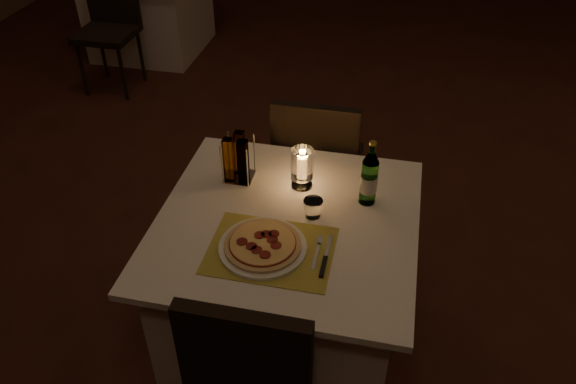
% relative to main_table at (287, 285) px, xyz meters
% --- Properties ---
extents(floor, '(8.00, 10.00, 0.02)m').
position_rel_main_table_xyz_m(floor, '(0.27, 0.54, -0.38)').
color(floor, '#441E16').
rests_on(floor, ground).
extents(main_table, '(1.00, 1.00, 0.74)m').
position_rel_main_table_xyz_m(main_table, '(0.00, 0.00, 0.00)').
color(main_table, white).
rests_on(main_table, ground).
extents(chair_far, '(0.42, 0.42, 0.90)m').
position_rel_main_table_xyz_m(chair_far, '(0.00, 0.71, 0.18)').
color(chair_far, black).
rests_on(chair_far, ground).
extents(placemat, '(0.45, 0.34, 0.00)m').
position_rel_main_table_xyz_m(placemat, '(-0.02, -0.18, 0.37)').
color(placemat, gold).
rests_on(placemat, main_table).
extents(plate, '(0.32, 0.32, 0.01)m').
position_rel_main_table_xyz_m(plate, '(-0.05, -0.18, 0.38)').
color(plate, white).
rests_on(plate, placemat).
extents(pizza, '(0.28, 0.28, 0.02)m').
position_rel_main_table_xyz_m(pizza, '(-0.05, -0.18, 0.39)').
color(pizza, '#D8B77F').
rests_on(pizza, plate).
extents(fork, '(0.02, 0.18, 0.00)m').
position_rel_main_table_xyz_m(fork, '(0.14, -0.15, 0.37)').
color(fork, silver).
rests_on(fork, placemat).
extents(knife, '(0.02, 0.22, 0.01)m').
position_rel_main_table_xyz_m(knife, '(0.18, -0.21, 0.37)').
color(knife, black).
rests_on(knife, placemat).
extents(tumbler, '(0.08, 0.08, 0.08)m').
position_rel_main_table_xyz_m(tumbler, '(0.09, 0.04, 0.40)').
color(tumbler, white).
rests_on(tumbler, main_table).
extents(water_bottle, '(0.07, 0.07, 0.28)m').
position_rel_main_table_xyz_m(water_bottle, '(0.29, 0.18, 0.48)').
color(water_bottle, '#64A659').
rests_on(water_bottle, main_table).
extents(hurricane_candle, '(0.09, 0.09, 0.18)m').
position_rel_main_table_xyz_m(hurricane_candle, '(0.01, 0.23, 0.47)').
color(hurricane_candle, white).
rests_on(hurricane_candle, main_table).
extents(cruet_caddy, '(0.12, 0.12, 0.21)m').
position_rel_main_table_xyz_m(cruet_caddy, '(-0.26, 0.22, 0.46)').
color(cruet_caddy, white).
rests_on(cruet_caddy, main_table).
extents(neighbor_table_left, '(1.00, 1.00, 0.74)m').
position_rel_main_table_xyz_m(neighbor_table_left, '(-1.90, 2.98, 0.00)').
color(neighbor_table_left, white).
rests_on(neighbor_table_left, ground).
extents(neighbor_chair_la, '(0.42, 0.42, 0.90)m').
position_rel_main_table_xyz_m(neighbor_chair_la, '(-1.90, 2.26, 0.18)').
color(neighbor_chair_la, black).
rests_on(neighbor_chair_la, ground).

